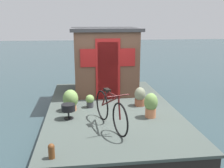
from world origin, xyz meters
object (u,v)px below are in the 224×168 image
potted_plant_succulent (71,100)px  charcoal_grill (68,108)px  mooring_bollard (51,150)px  potted_plant_thyme (90,101)px  potted_plant_basil (140,97)px  houseboat_cabin (105,60)px  bicycle (110,110)px  potted_plant_rosemary (151,105)px

potted_plant_succulent → charcoal_grill: 0.58m
mooring_bollard → potted_plant_thyme: bearing=-16.6°
potted_plant_basil → houseboat_cabin: bearing=26.3°
bicycle → potted_plant_thyme: (1.38, 0.39, -0.20)m
potted_plant_rosemary → charcoal_grill: 1.99m
potted_plant_rosemary → potted_plant_thyme: potted_plant_rosemary is taller
houseboat_cabin → potted_plant_thyme: (-1.61, 0.57, -0.86)m
mooring_bollard → bicycle: bearing=-44.5°
potted_plant_basil → charcoal_grill: (-0.73, 1.92, 0.01)m
bicycle → mooring_bollard: (-1.18, 1.16, -0.25)m
potted_plant_thyme → bicycle: bearing=-164.1°
houseboat_cabin → potted_plant_succulent: 2.22m
potted_plant_thyme → mooring_bollard: (-2.56, 0.76, -0.04)m
potted_plant_thyme → houseboat_cabin: bearing=-19.5°
charcoal_grill → potted_plant_basil: bearing=-69.1°
bicycle → potted_plant_succulent: bicycle is taller
houseboat_cabin → potted_plant_basil: 1.98m
potted_plant_succulent → potted_plant_basil: potted_plant_succulent is taller
houseboat_cabin → charcoal_grill: 2.73m
bicycle → mooring_bollard: bearing=135.5°
potted_plant_thyme → mooring_bollard: 2.67m
potted_plant_succulent → bicycle: bearing=-143.1°
houseboat_cabin → potted_plant_rosemary: 2.76m
potted_plant_rosemary → potted_plant_thyme: 1.71m
potted_plant_rosemary → charcoal_grill: potted_plant_rosemary is taller
bicycle → potted_plant_rosemary: size_ratio=2.68×
potted_plant_rosemary → charcoal_grill: bearing=85.6°
houseboat_cabin → mooring_bollard: size_ratio=7.83×
bicycle → potted_plant_thyme: 1.45m
potted_plant_rosemary → houseboat_cabin: bearing=19.0°
potted_plant_succulent → mooring_bollard: potted_plant_succulent is taller
potted_plant_basil → mooring_bollard: 3.32m
potted_plant_rosemary → mooring_bollard: size_ratio=2.24×
potted_plant_rosemary → potted_plant_basil: bearing=3.8°
potted_plant_rosemary → charcoal_grill: size_ratio=1.67×
houseboat_cabin → bicycle: houseboat_cabin is taller
potted_plant_rosemary → potted_plant_succulent: bearing=69.3°
potted_plant_basil → bicycle: bearing=144.0°
potted_plant_basil → potted_plant_thyme: bearing=88.9°
potted_plant_rosemary → mooring_bollard: potted_plant_rosemary is taller
houseboat_cabin → potted_plant_thyme: houseboat_cabin is taller
potted_plant_thyme → potted_plant_rosemary: bearing=-122.4°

